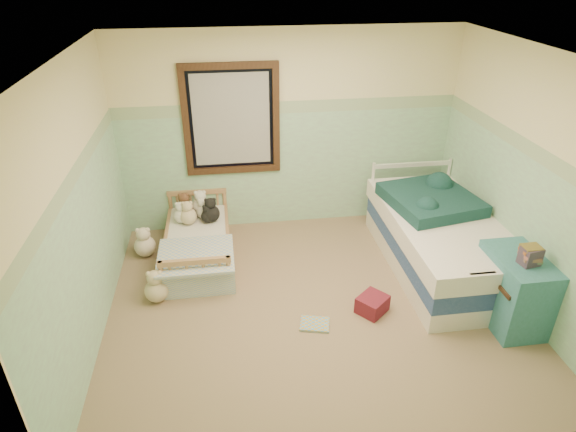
{
  "coord_description": "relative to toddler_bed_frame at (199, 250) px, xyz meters",
  "views": [
    {
      "loc": [
        -0.82,
        -3.93,
        3.25
      ],
      "look_at": [
        -0.21,
        0.35,
        0.87
      ],
      "focal_mm": 30.29,
      "sensor_mm": 36.0,
      "label": 1
    }
  ],
  "objects": [
    {
      "name": "floor",
      "position": [
        1.2,
        -1.05,
        -0.11
      ],
      "size": [
        4.2,
        3.6,
        0.02
      ],
      "primitive_type": "cube",
      "color": "#867255",
      "rests_on": "ground"
    },
    {
      "name": "ceiling",
      "position": [
        1.2,
        -1.05,
        2.41
      ],
      "size": [
        4.2,
        3.6,
        0.02
      ],
      "primitive_type": "cube",
      "color": "silver",
      "rests_on": "wall_back"
    },
    {
      "name": "wall_back",
      "position": [
        1.2,
        0.75,
        1.15
      ],
      "size": [
        4.2,
        0.04,
        2.5
      ],
      "primitive_type": "cube",
      "color": "beige",
      "rests_on": "floor"
    },
    {
      "name": "wall_front",
      "position": [
        1.2,
        -2.85,
        1.15
      ],
      "size": [
        4.2,
        0.04,
        2.5
      ],
      "primitive_type": "cube",
      "color": "beige",
      "rests_on": "floor"
    },
    {
      "name": "wall_left",
      "position": [
        -0.9,
        -1.05,
        1.15
      ],
      "size": [
        0.04,
        3.6,
        2.5
      ],
      "primitive_type": "cube",
      "color": "beige",
      "rests_on": "floor"
    },
    {
      "name": "wall_right",
      "position": [
        3.3,
        -1.05,
        1.15
      ],
      "size": [
        0.04,
        3.6,
        2.5
      ],
      "primitive_type": "cube",
      "color": "beige",
      "rests_on": "floor"
    },
    {
      "name": "wainscot_mint",
      "position": [
        1.2,
        0.74,
        0.65
      ],
      "size": [
        4.2,
        0.01,
        1.5
      ],
      "primitive_type": "cube",
      "color": "#8AA993",
      "rests_on": "floor"
    },
    {
      "name": "border_strip",
      "position": [
        1.2,
        0.74,
        1.48
      ],
      "size": [
        4.2,
        0.01,
        0.15
      ],
      "primitive_type": "cube",
      "color": "#50854F",
      "rests_on": "wall_back"
    },
    {
      "name": "window_frame",
      "position": [
        0.5,
        0.71,
        1.35
      ],
      "size": [
        1.16,
        0.06,
        1.36
      ],
      "primitive_type": "cube",
      "color": "black",
      "rests_on": "wall_back"
    },
    {
      "name": "window_blinds",
      "position": [
        0.5,
        0.72,
        1.35
      ],
      "size": [
        0.92,
        0.01,
        1.12
      ],
      "primitive_type": "cube",
      "color": "beige",
      "rests_on": "window_frame"
    },
    {
      "name": "toddler_bed_frame",
      "position": [
        0.0,
        0.0,
        0.0
      ],
      "size": [
        0.75,
        1.51,
        0.19
      ],
      "primitive_type": "cube",
      "color": "#976E47",
      "rests_on": "floor"
    },
    {
      "name": "toddler_mattress",
      "position": [
        0.0,
        0.0,
        0.16
      ],
      "size": [
        0.69,
        1.44,
        0.12
      ],
      "primitive_type": "cube",
      "color": "silver",
      "rests_on": "toddler_bed_frame"
    },
    {
      "name": "patchwork_quilt",
      "position": [
        0.0,
        -0.47,
        0.23
      ],
      "size": [
        0.82,
        0.75,
        0.03
      ],
      "primitive_type": "cube",
      "color": "#85A8CE",
      "rests_on": "toddler_mattress"
    },
    {
      "name": "plush_bed_brown",
      "position": [
        -0.15,
        0.5,
        0.32
      ],
      "size": [
        0.21,
        0.21,
        0.21
      ],
      "primitive_type": "sphere",
      "color": "brown",
      "rests_on": "toddler_mattress"
    },
    {
      "name": "plush_bed_white",
      "position": [
        0.05,
        0.5,
        0.33
      ],
      "size": [
        0.22,
        0.22,
        0.22
      ],
      "primitive_type": "sphere",
      "color": "silver",
      "rests_on": "toddler_mattress"
    },
    {
      "name": "plush_bed_tan",
      "position": [
        -0.1,
        0.28,
        0.32
      ],
      "size": [
        0.2,
        0.2,
        0.2
      ],
      "primitive_type": "sphere",
      "color": "beige",
      "rests_on": "toddler_mattress"
    },
    {
      "name": "plush_bed_dark",
      "position": [
        0.13,
        0.28,
        0.3
      ],
      "size": [
        0.16,
        0.16,
        0.16
      ],
      "primitive_type": "sphere",
      "color": "black",
      "rests_on": "toddler_mattress"
    },
    {
      "name": "plush_floor_cream",
      "position": [
        -0.63,
        0.13,
        0.03
      ],
      "size": [
        0.25,
        0.25,
        0.25
      ],
      "primitive_type": "sphere",
      "color": "beige",
      "rests_on": "floor"
    },
    {
      "name": "plush_floor_tan",
      "position": [
        -0.41,
        -0.77,
        0.03
      ],
      "size": [
        0.25,
        0.25,
        0.25
      ],
      "primitive_type": "sphere",
      "color": "beige",
      "rests_on": "floor"
    },
    {
      "name": "twin_bed_frame",
      "position": [
        2.75,
        -0.59,
        0.01
      ],
      "size": [
        1.08,
        2.15,
        0.22
      ],
      "primitive_type": "cube",
      "color": "white",
      "rests_on": "floor"
    },
    {
      "name": "twin_boxspring",
      "position": [
        2.75,
        -0.59,
        0.23
      ],
      "size": [
        1.08,
        2.15,
        0.22
      ],
      "primitive_type": "cube",
      "color": "navy",
      "rests_on": "twin_bed_frame"
    },
    {
      "name": "twin_mattress",
      "position": [
        2.75,
        -0.59,
        0.45
      ],
      "size": [
        1.12,
        2.19,
        0.22
      ],
      "primitive_type": "cube",
      "color": "white",
      "rests_on": "twin_boxspring"
    },
    {
      "name": "teal_blanket",
      "position": [
        2.7,
        -0.29,
        0.63
      ],
      "size": [
        1.07,
        1.11,
        0.14
      ],
      "primitive_type": "cube",
      "rotation": [
        0.0,
        0.0,
        0.18
      ],
      "color": "#0C332E",
      "rests_on": "twin_mattress"
    },
    {
      "name": "dresser",
      "position": [
        3.06,
        -1.57,
        0.27
      ],
      "size": [
        0.46,
        0.74,
        0.74
      ],
      "primitive_type": "cube",
      "color": "#2D6E6F",
      "rests_on": "floor"
    },
    {
      "name": "book_stack",
      "position": [
        3.06,
        -1.67,
        0.73
      ],
      "size": [
        0.19,
        0.16,
        0.17
      ],
      "primitive_type": "cube",
      "rotation": [
        0.0,
        0.0,
        0.17
      ],
      "color": "brown",
      "rests_on": "dresser"
    },
    {
      "name": "red_pillow",
      "position": [
        1.77,
        -1.26,
        -0.01
      ],
      "size": [
        0.38,
        0.37,
        0.18
      ],
      "primitive_type": "cube",
      "rotation": [
        0.0,
        0.0,
        0.7
      ],
      "color": "#A4122C",
      "rests_on": "floor"
    },
    {
      "name": "floor_book",
      "position": [
        1.15,
        -1.38,
        -0.08
      ],
      "size": [
        0.33,
        0.28,
        0.03
      ],
      "primitive_type": "cube",
      "rotation": [
        0.0,
        0.0,
        -0.25
      ],
      "color": "gold",
      "rests_on": "floor"
    },
    {
      "name": "extra_plush_0",
      "position": [
        -0.18,
        0.32,
        0.31
      ],
      "size": [
        0.19,
        0.19,
        0.19
      ],
      "primitive_type": "sphere",
      "color": "silver",
      "rests_on": "toddler_mattress"
    },
    {
      "name": "extra_plush_1",
      "position": [
        0.12,
        0.42,
        0.3
      ],
      "size": [
        0.17,
        0.17,
        0.17
      ],
      "primitive_type": "sphere",
      "color": "beige",
      "rests_on": "toddler_mattress"
    },
    {
      "name": "extra_plush_2",
      "position": [
        0.17,
        0.3,
        0.32
      ],
      "size": [
        0.21,
        0.21,
        0.21
      ],
      "primitive_type": "sphere",
      "color": "black",
      "rests_on": "toddler_mattress"
    },
    {
      "name": "extra_plush_3",
      "position": [
        0.08,
        0.41,
        0.31
      ],
      "size": [
        0.18,
        0.18,
        0.18
      ],
      "primitive_type": "sphere",
      "color": "silver",
      "rests_on": "toddler_mattress"
    }
  ]
}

